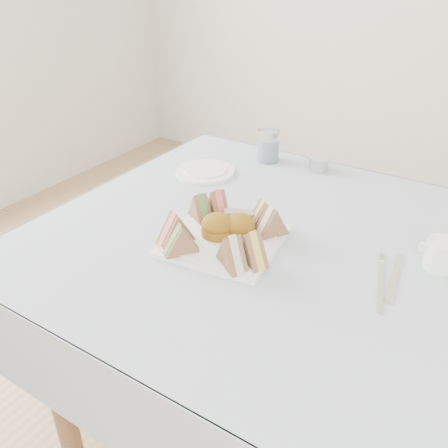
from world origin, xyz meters
The scene contains 21 objects.
floor centered at (0.00, 0.00, 0.00)m, with size 4.00×4.00×0.00m, color #9E7751.
table centered at (0.00, 0.00, 0.37)m, with size 0.90×0.90×0.74m, color brown.
tablecloth centered at (0.00, 0.00, 0.74)m, with size 1.02×1.02×0.01m, color #ADB6C2.
serving_plate centered at (-0.04, -0.09, 0.75)m, with size 0.25×0.25×0.01m, color white.
sandwich_fl_a centered at (-0.12, -0.16, 0.80)m, with size 0.09×0.04×0.08m, color #9E6544, non-canonical shape.
sandwich_fl_b centered at (-0.09, -0.19, 0.79)m, with size 0.08×0.04×0.07m, color #9E6544, non-canonical shape.
sandwich_fr_a centered at (0.06, -0.13, 0.80)m, with size 0.08×0.04×0.07m, color #9E6544, non-canonical shape.
sandwich_fr_b centered at (0.03, -0.17, 0.80)m, with size 0.08×0.04×0.07m, color #9E6544, non-canonical shape.
sandwich_bl_a centered at (-0.14, -0.04, 0.79)m, with size 0.08×0.04×0.07m, color #9E6544, non-canonical shape.
sandwich_bl_b centered at (-0.11, 0.00, 0.79)m, with size 0.08×0.04×0.07m, color #9E6544, non-canonical shape.
sandwich_br_a centered at (0.04, -0.01, 0.80)m, with size 0.08×0.04×0.07m, color #9E6544, non-canonical shape.
sandwich_br_b centered at (0.01, 0.01, 0.79)m, with size 0.08×0.04×0.07m, color #9E6544, non-canonical shape.
scone_left centered at (-0.06, -0.09, 0.78)m, with size 0.08×0.08×0.05m, color #A36715.
scone_right centered at (-0.02, -0.06, 0.78)m, with size 0.07×0.07×0.05m, color #A36715.
pastry_slice centered at (-0.05, -0.01, 0.77)m, with size 0.07×0.03×0.03m, color tan.
side_plate centered at (-0.30, 0.22, 0.75)m, with size 0.18×0.18×0.01m, color white.
water_glass centered at (-0.19, 0.41, 0.80)m, with size 0.07×0.07×0.10m, color white.
tea_strainer centered at (-0.02, 0.43, 0.77)m, with size 0.07×0.07×0.04m, color #B9B9B9.
knife centered at (0.33, -0.01, 0.75)m, with size 0.01×0.19×0.00m, color #B9B9B9.
fork centered at (0.32, -0.06, 0.75)m, with size 0.01×0.18×0.00m, color #B9B9B9.
creamer_jug centered at (0.41, 0.08, 0.78)m, with size 0.07×0.07×0.06m, color white.
Camera 1 is at (0.47, -0.88, 1.34)m, focal length 38.00 mm.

